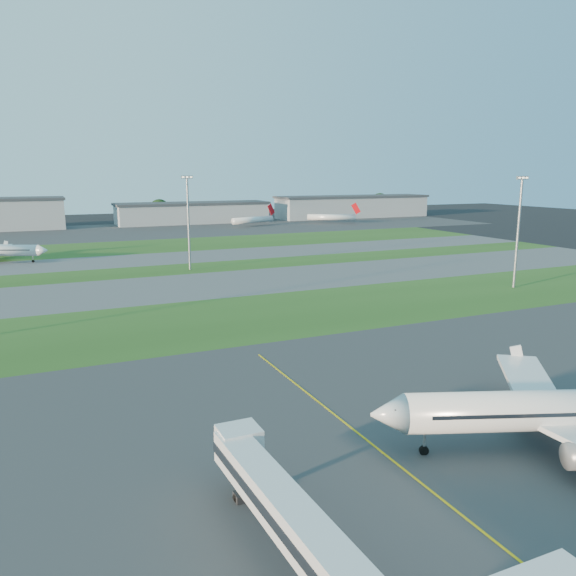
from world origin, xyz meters
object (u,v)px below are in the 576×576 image
light_mast_centre (188,216)px  light_mast_east (519,225)px  mini_jet_near (253,220)px  airliner_parked (565,411)px  mini_jet_far (332,217)px  jet_bridge (301,531)px

light_mast_centre → light_mast_east: bearing=-41.6°
mini_jet_near → light_mast_east: size_ratio=1.06×
airliner_parked → light_mast_east: (57.01, 61.26, 10.69)m
light_mast_centre → light_mast_east: size_ratio=1.00×
mini_jet_near → mini_jet_far: size_ratio=1.08×
airliner_parked → light_mast_east: 84.37m
mini_jet_far → light_mast_east: light_mast_east is taller
light_mast_east → mini_jet_near: bearing=90.0°
jet_bridge → mini_jet_near: (87.85, 239.54, -0.73)m
mini_jet_near → mini_jet_far: 45.13m
mini_jet_near → light_mast_centre: light_mast_centre is taller
jet_bridge → light_mast_centre: 126.17m
jet_bridge → mini_jet_far: size_ratio=1.06×
mini_jet_far → light_mast_east: size_ratio=0.98×
jet_bridge → mini_jet_near: bearing=69.9°
mini_jet_far → airliner_parked: bearing=-82.4°
light_mast_centre → light_mast_east: (63.00, -56.00, 0.00)m
jet_bridge → airliner_parked: 31.37m
jet_bridge → airliner_parked: (30.80, 5.97, 0.11)m
airliner_parked → jet_bridge: bearing=-148.1°
mini_jet_far → light_mast_east: bearing=-73.4°
light_mast_east → mini_jet_far: bearing=75.2°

